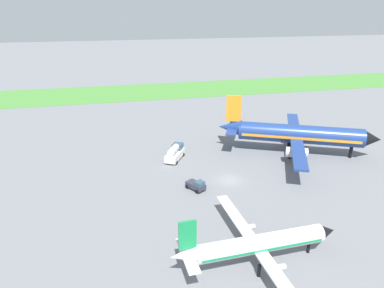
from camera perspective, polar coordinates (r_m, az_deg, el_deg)
ground_plane at (r=67.93m, az=6.03°, el=-5.82°), size 600.00×600.00×0.00m
grass_taxiway_strip at (r=139.66m, az=-4.50°, el=8.55°), size 360.00×28.00×0.08m
airplane_midfield_jet at (r=81.27m, az=16.44°, el=1.51°), size 32.80×32.93×12.49m
airplane_foreground_turboprop at (r=47.15m, az=10.44°, el=-15.53°), size 22.52×26.31×7.88m
pushback_tug_near_gate at (r=63.88m, az=0.70°, el=-6.64°), size 3.41×4.01×1.95m
fuel_truck_midfield at (r=75.92m, az=-2.75°, el=-1.38°), size 5.36×6.82×3.29m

